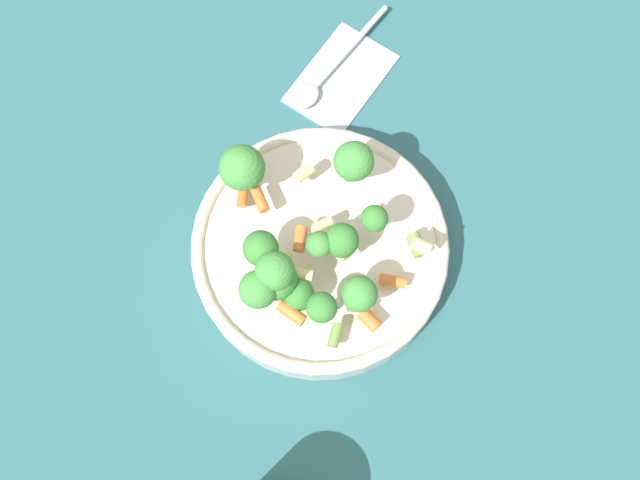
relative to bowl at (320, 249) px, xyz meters
The scene contains 5 objects.
ground_plane 0.03m from the bowl, ahead, with size 3.00×3.00×0.00m, color #2D6066.
bowl is the anchor object (origin of this frame).
pasta_salad 0.07m from the bowl, 54.86° to the right, with size 0.20×0.22×0.08m.
napkin 0.22m from the bowl, behind, with size 0.15×0.14×0.01m.
spoon 0.22m from the bowl, behind, with size 0.15×0.11×0.01m.
Camera 1 is at (0.23, 0.01, 0.79)m, focal length 42.00 mm.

